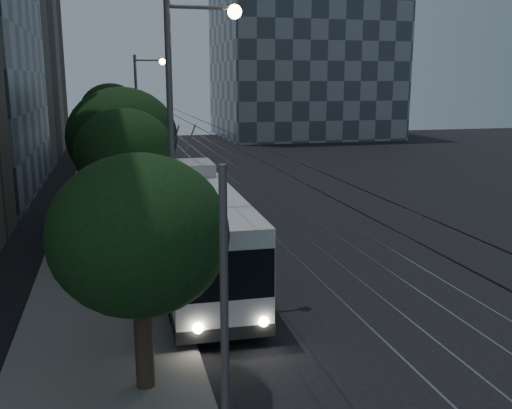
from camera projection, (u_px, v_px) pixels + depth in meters
The scene contains 19 objects.
ground at pixel (315, 283), 21.04m from camera, with size 120.00×120.00×0.00m, color black.
sidewalk at pixel (108, 191), 38.20m from camera, with size 5.00×90.00×0.15m, color slate.
tram_rails at pixel (252, 186), 40.59m from camera, with size 4.52×90.00×0.02m.
overhead_wires at pixel (144, 140), 38.08m from camera, with size 2.23×90.00×6.00m.
building_distant_right at pixel (303, 45), 74.92m from camera, with size 22.00×18.00×24.00m, color #3D444E.
trolleybus at pixel (196, 229), 21.55m from camera, with size 3.03×13.34×5.63m.
pickup_silver at pixel (203, 213), 29.00m from camera, with size 2.35×5.10×1.42m, color #AAAEB2.
car_white_a at pixel (181, 182), 38.27m from camera, with size 1.52×3.77×1.29m, color silver.
car_white_b at pixel (156, 183), 38.37m from camera, with size 1.71×4.21×1.22m, color silver.
car_white_c at pixel (154, 161), 47.47m from camera, with size 1.65×4.73×1.56m, color silver.
car_white_d at pixel (145, 157), 51.08m from camera, with size 1.57×3.91×1.33m, color #B9B9BD.
tree_0 at pixel (139, 235), 12.88m from camera, with size 4.11×4.11×5.75m.
tree_1 at pixel (125, 154), 24.28m from camera, with size 4.27×4.27×6.20m.
tree_2 at pixel (122, 137), 28.71m from camera, with size 5.56×5.56×7.03m.
tree_3 at pixel (121, 136), 34.99m from camera, with size 3.87×3.87×5.75m.
tree_4 at pixel (118, 122), 42.83m from camera, with size 3.87×3.87×6.06m.
tree_5 at pixel (111, 111), 51.32m from camera, with size 5.49×5.49×7.13m.
streetlamp_near at pixel (184, 125), 17.86m from camera, with size 2.39×0.44×9.87m.
streetlamp_far at pixel (143, 106), 40.58m from camera, with size 2.23×0.44×9.10m.
Camera 1 is at (-6.97, -18.82, 7.29)m, focal length 40.00 mm.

